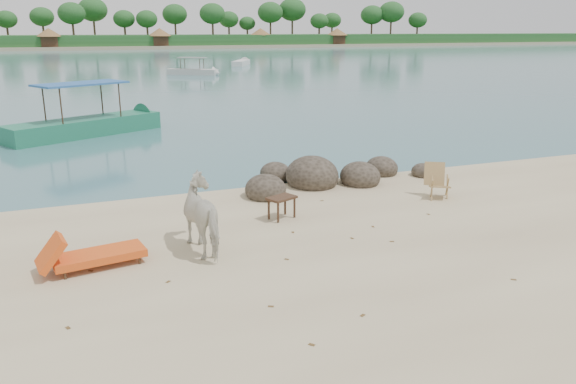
{
  "coord_description": "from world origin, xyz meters",
  "views": [
    {
      "loc": [
        -3.76,
        -9.23,
        4.5
      ],
      "look_at": [
        0.52,
        2.0,
        1.0
      ],
      "focal_mm": 35.0,
      "sensor_mm": 36.0,
      "label": 1
    }
  ],
  "objects_px": {
    "lounge_chair": "(99,252)",
    "boat_near": "(82,92)",
    "cow": "(207,216)",
    "boulders": "(324,177)",
    "deck_chair": "(440,182)",
    "side_table": "(282,209)"
  },
  "relations": [
    {
      "from": "cow",
      "to": "boat_near",
      "type": "xyz_separation_m",
      "value": [
        -1.98,
        15.29,
        1.1
      ]
    },
    {
      "from": "boulders",
      "to": "cow",
      "type": "distance_m",
      "value": 5.95
    },
    {
      "from": "side_table",
      "to": "cow",
      "type": "bearing_deg",
      "value": -171.71
    },
    {
      "from": "side_table",
      "to": "boat_near",
      "type": "xyz_separation_m",
      "value": [
        -4.12,
        13.98,
        1.59
      ]
    },
    {
      "from": "boulders",
      "to": "deck_chair",
      "type": "distance_m",
      "value": 3.44
    },
    {
      "from": "deck_chair",
      "to": "boulders",
      "type": "bearing_deg",
      "value": 164.46
    },
    {
      "from": "lounge_chair",
      "to": "boat_near",
      "type": "xyz_separation_m",
      "value": [
        0.21,
        15.39,
        1.54
      ]
    },
    {
      "from": "lounge_chair",
      "to": "boulders",
      "type": "bearing_deg",
      "value": 21.52
    },
    {
      "from": "boulders",
      "to": "cow",
      "type": "relative_size",
      "value": 3.48
    },
    {
      "from": "cow",
      "to": "boat_near",
      "type": "height_order",
      "value": "boat_near"
    },
    {
      "from": "side_table",
      "to": "boat_near",
      "type": "bearing_deg",
      "value": 83.06
    },
    {
      "from": "boulders",
      "to": "deck_chair",
      "type": "xyz_separation_m",
      "value": [
        2.35,
        -2.51,
        0.25
      ]
    },
    {
      "from": "cow",
      "to": "lounge_chair",
      "type": "xyz_separation_m",
      "value": [
        -2.19,
        -0.09,
        -0.45
      ]
    },
    {
      "from": "boulders",
      "to": "lounge_chair",
      "type": "bearing_deg",
      "value": -148.79
    },
    {
      "from": "deck_chair",
      "to": "lounge_chair",
      "type": "bearing_deg",
      "value": -139.13
    },
    {
      "from": "side_table",
      "to": "deck_chair",
      "type": "relative_size",
      "value": 0.73
    },
    {
      "from": "boulders",
      "to": "cow",
      "type": "bearing_deg",
      "value": -138.55
    },
    {
      "from": "side_table",
      "to": "deck_chair",
      "type": "xyz_separation_m",
      "value": [
        4.65,
        0.1,
        0.2
      ]
    },
    {
      "from": "boulders",
      "to": "cow",
      "type": "xyz_separation_m",
      "value": [
        -4.44,
        -3.92,
        0.55
      ]
    },
    {
      "from": "cow",
      "to": "deck_chair",
      "type": "relative_size",
      "value": 1.93
    },
    {
      "from": "lounge_chair",
      "to": "boat_near",
      "type": "distance_m",
      "value": 15.46
    },
    {
      "from": "boulders",
      "to": "deck_chair",
      "type": "bearing_deg",
      "value": -46.88
    }
  ]
}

